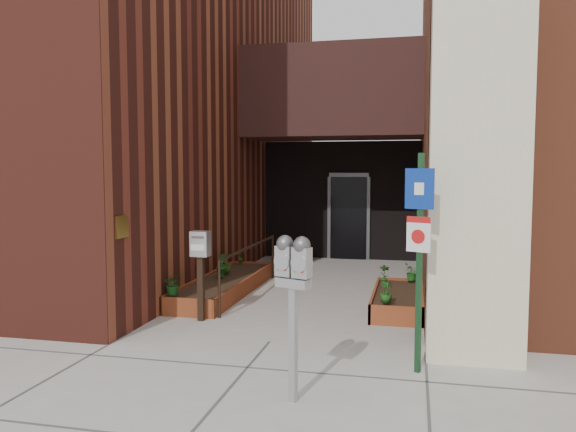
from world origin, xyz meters
The scene contains 15 objects.
ground centered at (0.00, 0.00, 0.00)m, with size 80.00×80.00×0.00m, color #9E9991.
architecture centered at (-0.18, 6.89, 4.98)m, with size 20.00×14.60×10.00m.
planter_left centered at (-1.55, 2.70, 0.13)m, with size 0.90×3.60×0.30m.
planter_right centered at (1.60, 2.20, 0.13)m, with size 0.80×2.20×0.30m.
handrail centered at (-1.05, 2.65, 0.75)m, with size 0.04×3.34×0.90m.
parking_meter centered at (0.71, -1.80, 1.26)m, with size 0.38×0.24×1.63m.
sign_post centered at (1.89, -0.72, 1.50)m, with size 0.31×0.16×2.44m.
payment_dropbox centered at (-1.27, 0.80, 0.98)m, with size 0.27×0.21×1.35m.
shrub_left_a centered at (-1.85, 1.10, 0.47)m, with size 0.31×0.31×0.34m, color #18551D.
shrub_left_b centered at (-1.64, 2.73, 0.50)m, with size 0.22×0.22×0.41m, color #17511A.
shrub_left_c centered at (-1.68, 3.12, 0.48)m, with size 0.21×0.21×0.37m, color #275317.
shrub_left_d centered at (-1.76, 4.30, 0.46)m, with size 0.17×0.17×0.32m, color #244F16.
shrub_right_a centered at (1.45, 1.30, 0.46)m, with size 0.18×0.18×0.32m, color #1B4F16.
shrub_right_b centered at (1.35, 2.70, 0.47)m, with size 0.18×0.18×0.35m, color #1D4F16.
shrub_right_c centered at (1.80, 3.10, 0.45)m, with size 0.28×0.28×0.31m, color #1C621C.
Camera 1 is at (1.84, -7.00, 2.24)m, focal length 35.00 mm.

